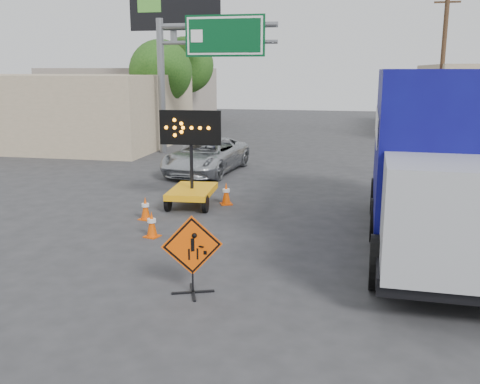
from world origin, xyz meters
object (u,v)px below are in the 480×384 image
(pickup_truck, at_px, (206,156))
(box_truck, at_px, (435,169))
(construction_sign, at_px, (192,253))
(arrow_board, at_px, (192,185))

(pickup_truck, relative_size, box_truck, 0.58)
(construction_sign, distance_m, pickup_truck, 12.63)
(arrow_board, bearing_deg, pickup_truck, 96.98)
(construction_sign, bearing_deg, pickup_truck, 83.18)
(pickup_truck, xyz_separation_m, box_truck, (8.02, -8.22, 1.22))
(pickup_truck, height_order, box_truck, box_truck)
(arrow_board, height_order, pickup_truck, arrow_board)
(construction_sign, bearing_deg, arrow_board, 86.01)
(arrow_board, bearing_deg, construction_sign, -76.79)
(construction_sign, distance_m, box_truck, 6.43)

